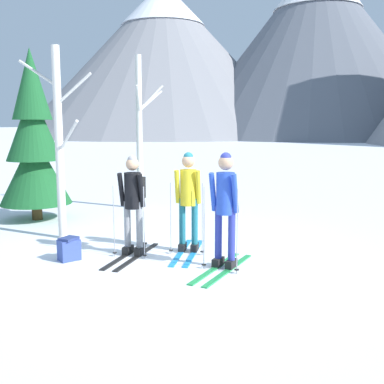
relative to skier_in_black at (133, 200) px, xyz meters
name	(u,v)px	position (x,y,z in m)	size (l,w,h in m)	color
ground_plane	(174,255)	(0.63, 0.26, -0.95)	(400.00, 400.00, 0.00)	white
skier_in_black	(133,200)	(0.00, 0.00, 0.00)	(0.62, 1.73, 1.69)	black
skier_in_yellow	(188,198)	(0.74, 0.57, 0.00)	(0.80, 1.70, 1.73)	#1E84D1
skier_in_blue	(225,205)	(1.66, 0.01, 0.04)	(0.61, 1.74, 1.78)	green
pine_tree_near	(34,143)	(-3.64, 1.41, 0.82)	(1.60, 1.60, 3.87)	#51381E
birch_tree_tall	(140,131)	(-2.29, 3.71, 1.07)	(0.61, 0.97, 3.91)	silver
birch_tree_slender	(59,140)	(-1.89, 0.34, 0.95)	(1.71, 0.54, 3.63)	silver
backpack_on_snow_front	(69,249)	(-0.76, -0.75, -0.76)	(0.35, 0.39, 0.38)	#384C99
mountain_ridge_distant	(364,47)	(-4.62, 63.18, 11.57)	(107.89, 57.24, 27.25)	gray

